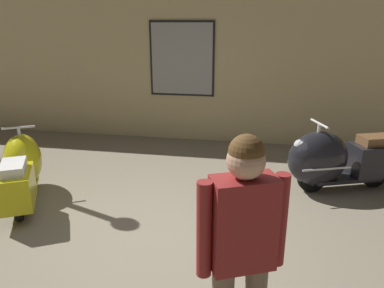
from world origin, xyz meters
The scene contains 5 objects.
ground_plane centered at (0.00, 0.00, 0.00)m, with size 60.00×60.00×0.00m, color gray.
showroom_back_wall centered at (0.00, 3.93, 1.75)m, with size 18.00×0.24×3.50m.
scooter_0 centered at (-2.07, 0.69, 0.45)m, with size 1.17×1.64×0.98m.
scooter_1 centered at (2.30, 1.76, 0.48)m, with size 1.80×1.07×1.06m.
visitor_0 centered at (1.09, -1.51, 1.03)m, with size 0.56×0.40×1.79m.
Camera 1 is at (1.15, -3.58, 2.41)m, focal length 34.49 mm.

